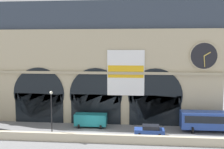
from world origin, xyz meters
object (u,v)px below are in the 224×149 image
object	(u,v)px
car_mideast	(150,130)
bus_east	(217,120)
street_lamp_quayside	(51,109)
van_center	(91,120)

from	to	relation	value
car_mideast	bus_east	distance (m)	10.79
bus_east	street_lamp_quayside	bearing A→B (deg)	-166.63
van_center	bus_east	xyz separation A→B (m)	(19.80, -0.54, 0.54)
van_center	car_mideast	xyz separation A→B (m)	(9.44, -3.39, -0.44)
van_center	bus_east	world-z (taller)	bus_east
street_lamp_quayside	bus_east	bearing A→B (deg)	13.37
van_center	bus_east	bearing A→B (deg)	-1.55
bus_east	street_lamp_quayside	world-z (taller)	street_lamp_quayside
van_center	street_lamp_quayside	distance (m)	8.35
car_mideast	street_lamp_quayside	bearing A→B (deg)	-168.18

